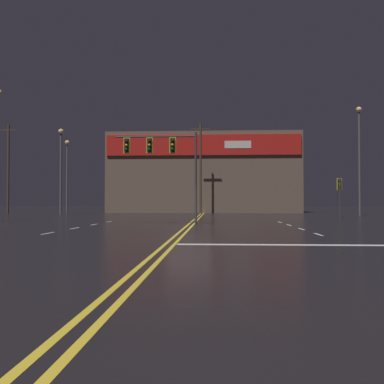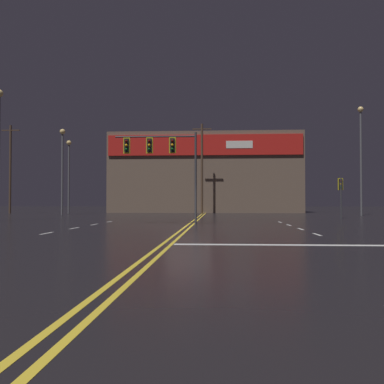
% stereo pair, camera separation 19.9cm
% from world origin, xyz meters
% --- Properties ---
extents(ground_plane, '(200.00, 200.00, 0.00)m').
position_xyz_m(ground_plane, '(0.00, 0.00, 0.00)').
color(ground_plane, black).
extents(road_markings, '(17.30, 60.00, 0.01)m').
position_xyz_m(road_markings, '(1.29, -2.18, 0.00)').
color(road_markings, gold).
rests_on(road_markings, ground).
extents(traffic_signal_median, '(5.04, 0.36, 5.63)m').
position_xyz_m(traffic_signal_median, '(-1.85, 2.28, 4.43)').
color(traffic_signal_median, '#38383D').
rests_on(traffic_signal_median, ground).
extents(traffic_signal_corner_northeast, '(0.42, 0.36, 3.34)m').
position_xyz_m(traffic_signal_corner_northeast, '(11.81, 12.36, 2.45)').
color(traffic_signal_corner_northeast, '#38383D').
rests_on(traffic_signal_corner_northeast, ground).
extents(streetlight_near_left, '(0.56, 0.56, 8.60)m').
position_xyz_m(streetlight_near_left, '(-15.89, 25.50, 5.56)').
color(streetlight_near_left, '#59595E').
rests_on(streetlight_near_left, ground).
extents(streetlight_median_approach, '(0.56, 0.56, 8.94)m').
position_xyz_m(streetlight_median_approach, '(-14.48, 19.62, 5.75)').
color(streetlight_median_approach, '#59595E').
rests_on(streetlight_median_approach, ground).
extents(streetlight_far_left, '(0.56, 0.56, 10.89)m').
position_xyz_m(streetlight_far_left, '(15.88, 19.71, 6.81)').
color(streetlight_far_left, '#59595E').
rests_on(streetlight_far_left, ground).
extents(building_backdrop, '(24.20, 10.23, 10.05)m').
position_xyz_m(building_backdrop, '(0.00, 33.19, 5.04)').
color(building_backdrop, brown).
rests_on(building_backdrop, ground).
extents(utility_pole_row, '(47.60, 0.26, 10.55)m').
position_xyz_m(utility_pole_row, '(-0.22, 25.55, 5.44)').
color(utility_pole_row, '#4C3828').
rests_on(utility_pole_row, ground).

